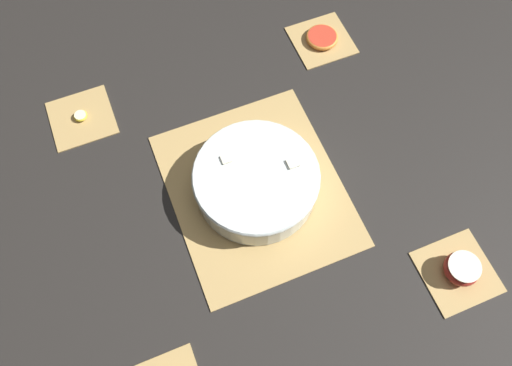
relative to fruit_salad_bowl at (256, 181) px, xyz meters
The scene contains 9 objects.
ground_plane 0.05m from the fruit_salad_bowl, 54.45° to the left, with size 6.00×6.00×0.00m, color black.
bamboo_mat_center 0.04m from the fruit_salad_bowl, 54.45° to the left, with size 0.41×0.35×0.01m.
coaster_mat_near_left 0.44m from the fruit_salad_bowl, 136.23° to the right, with size 0.14×0.14×0.01m.
coaster_mat_near_right 0.44m from the fruit_salad_bowl, 43.73° to the right, with size 0.14×0.14×0.01m.
coaster_mat_far_right 0.44m from the fruit_salad_bowl, 43.78° to the left, with size 0.14×0.14×0.01m.
fruit_salad_bowl is the anchor object (origin of this frame).
apple_half 0.43m from the fruit_salad_bowl, 136.23° to the right, with size 0.07×0.07×0.04m.
banana_coin_single 0.44m from the fruit_salad_bowl, 43.78° to the left, with size 0.03×0.03×0.01m.
grapefruit_slice 0.44m from the fruit_salad_bowl, 43.73° to the right, with size 0.08×0.08×0.01m.
Camera 1 is at (-0.40, 0.16, 0.97)m, focal length 35.00 mm.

